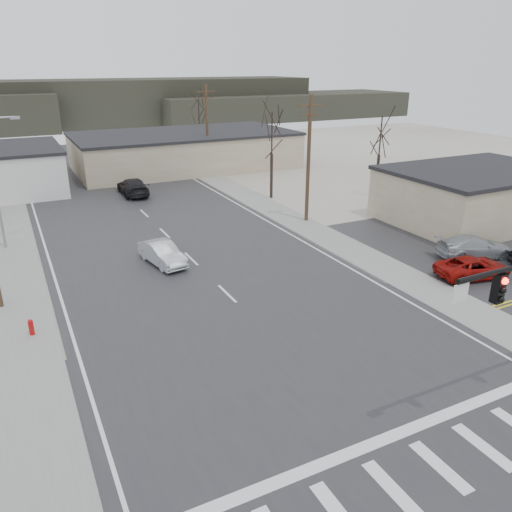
% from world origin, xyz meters
% --- Properties ---
extents(ground, '(140.00, 140.00, 0.00)m').
position_xyz_m(ground, '(0.00, 0.00, 0.00)').
color(ground, beige).
rests_on(ground, ground).
extents(main_road, '(18.00, 110.00, 0.05)m').
position_xyz_m(main_road, '(0.00, 15.00, 0.02)').
color(main_road, '#29292C').
rests_on(main_road, ground).
extents(cross_road, '(90.00, 10.00, 0.04)m').
position_xyz_m(cross_road, '(0.00, 0.00, 0.02)').
color(cross_road, '#29292C').
rests_on(cross_road, ground).
extents(parking_lot, '(18.00, 20.00, 0.03)m').
position_xyz_m(parking_lot, '(20.00, 6.00, 0.02)').
color(parking_lot, '#29292C').
rests_on(parking_lot, ground).
extents(sidewalk_left, '(3.00, 90.00, 0.06)m').
position_xyz_m(sidewalk_left, '(-10.60, 20.00, 0.03)').
color(sidewalk_left, gray).
rests_on(sidewalk_left, ground).
extents(sidewalk_right, '(3.00, 90.00, 0.06)m').
position_xyz_m(sidewalk_right, '(10.60, 20.00, 0.03)').
color(sidewalk_right, gray).
rests_on(sidewalk_right, ground).
extents(fire_hydrant, '(0.24, 0.24, 0.87)m').
position_xyz_m(fire_hydrant, '(-10.20, 8.00, 0.45)').
color(fire_hydrant, '#A50C0C').
rests_on(fire_hydrant, ground).
extents(building_right_far, '(26.30, 14.30, 4.30)m').
position_xyz_m(building_right_far, '(10.00, 44.00, 2.15)').
color(building_right_far, '#BDA990').
rests_on(building_right_far, ground).
extents(building_lot, '(14.30, 10.30, 4.30)m').
position_xyz_m(building_lot, '(24.00, 12.00, 2.16)').
color(building_lot, '#BDA990').
rests_on(building_lot, ground).
extents(upole_right_a, '(2.20, 0.30, 10.00)m').
position_xyz_m(upole_right_a, '(11.50, 18.00, 5.22)').
color(upole_right_a, '#4B3623').
rests_on(upole_right_a, ground).
extents(upole_right_b, '(2.20, 0.30, 10.00)m').
position_xyz_m(upole_right_b, '(11.50, 40.00, 5.22)').
color(upole_right_b, '#4B3623').
rests_on(upole_right_b, ground).
extents(tree_right_mid, '(3.74, 3.74, 8.33)m').
position_xyz_m(tree_right_mid, '(12.50, 26.00, 5.93)').
color(tree_right_mid, black).
rests_on(tree_right_mid, ground).
extents(tree_right_far, '(3.52, 3.52, 7.84)m').
position_xyz_m(tree_right_far, '(15.00, 52.00, 5.58)').
color(tree_right_far, black).
rests_on(tree_right_far, ground).
extents(tree_lot, '(3.52, 3.52, 7.84)m').
position_xyz_m(tree_lot, '(22.00, 22.00, 5.58)').
color(tree_lot, black).
rests_on(tree_lot, ground).
extents(hill_center, '(80.00, 18.00, 9.00)m').
position_xyz_m(hill_center, '(15.00, 96.00, 4.50)').
color(hill_center, '#333026').
rests_on(hill_center, ground).
extents(hill_right, '(60.00, 18.00, 5.50)m').
position_xyz_m(hill_right, '(50.00, 90.00, 2.75)').
color(hill_right, '#333026').
rests_on(hill_right, ground).
extents(sedan_crossing, '(2.28, 4.54, 1.43)m').
position_xyz_m(sedan_crossing, '(-1.93, 14.00, 0.76)').
color(sedan_crossing, '#A2A7AD').
rests_on(sedan_crossing, main_road).
extents(car_far_a, '(2.32, 5.63, 1.63)m').
position_xyz_m(car_far_a, '(0.75, 32.93, 0.86)').
color(car_far_a, black).
rests_on(car_far_a, main_road).
extents(car_far_b, '(2.83, 4.47, 1.42)m').
position_xyz_m(car_far_b, '(0.60, 64.94, 0.75)').
color(car_far_b, black).
rests_on(car_far_b, main_road).
extents(car_parked_red, '(4.93, 2.98, 1.28)m').
position_xyz_m(car_parked_red, '(14.27, 3.46, 0.67)').
color(car_parked_red, maroon).
rests_on(car_parked_red, parking_lot).
extents(car_parked_silver, '(5.40, 3.50, 1.46)m').
position_xyz_m(car_parked_silver, '(17.07, 5.82, 0.76)').
color(car_parked_silver, gray).
rests_on(car_parked_silver, parking_lot).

